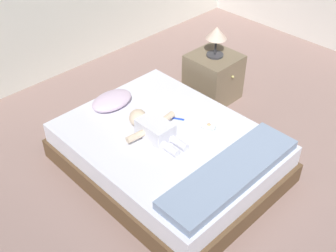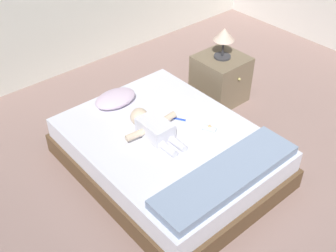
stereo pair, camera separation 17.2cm
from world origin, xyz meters
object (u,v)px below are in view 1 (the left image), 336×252
(pillow, at_px, (112,101))
(baby_bottle, at_px, (209,127))
(baby, at_px, (152,128))
(toothbrush, at_px, (174,118))
(lamp, at_px, (216,35))
(bed, at_px, (168,152))
(nightstand, at_px, (213,77))

(pillow, distance_m, baby_bottle, 0.92)
(baby_bottle, bearing_deg, baby, 144.34)
(toothbrush, distance_m, lamp, 1.06)
(bed, xyz_separation_m, baby_bottle, (0.31, -0.18, 0.22))
(pillow, relative_size, toothbrush, 2.71)
(pillow, xyz_separation_m, nightstand, (1.21, -0.19, -0.18))
(pillow, bearing_deg, bed, -83.98)
(pillow, xyz_separation_m, lamp, (1.21, -0.19, 0.31))
(bed, distance_m, pillow, 0.71)
(pillow, xyz_separation_m, baby_bottle, (0.38, -0.84, -0.03))
(lamp, height_order, baby_bottle, lamp)
(pillow, height_order, lamp, lamp)
(baby_bottle, bearing_deg, nightstand, 38.18)
(baby, height_order, lamp, lamp)
(pillow, bearing_deg, toothbrush, -63.30)
(bed, relative_size, baby_bottle, 14.58)
(bed, xyz_separation_m, pillow, (-0.07, 0.66, 0.25))
(baby, bearing_deg, baby_bottle, -35.66)
(pillow, bearing_deg, baby_bottle, -65.85)
(pillow, bearing_deg, nightstand, -8.93)
(nightstand, height_order, baby_bottle, nightstand)
(pillow, distance_m, baby, 0.56)
(lamp, bearing_deg, baby, -163.13)
(nightstand, bearing_deg, pillow, 171.07)
(bed, relative_size, pillow, 4.52)
(bed, distance_m, baby, 0.30)
(bed, distance_m, toothbrush, 0.31)
(pillow, bearing_deg, baby, -91.57)
(toothbrush, xyz_separation_m, nightstand, (0.94, 0.35, -0.13))
(baby, relative_size, lamp, 1.87)
(nightstand, bearing_deg, bed, -157.50)
(pillow, relative_size, lamp, 1.25)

